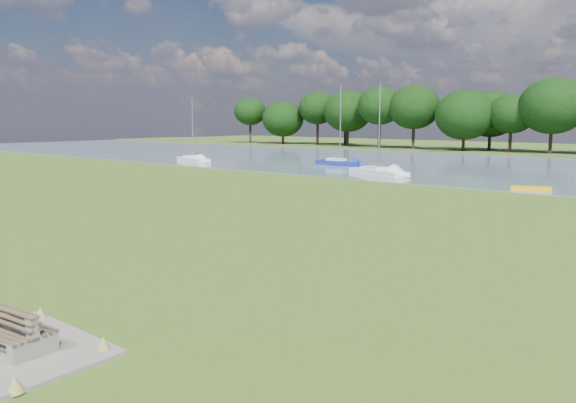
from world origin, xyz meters
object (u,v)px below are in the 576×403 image
Objects in this scene: sailboat_3 at (378,170)px; bench_pair at (13,331)px; sailboat_1 at (193,158)px; kayak at (531,188)px; sailboat_2 at (339,161)px.

bench_pair is at bearing -49.60° from sailboat_3.
bench_pair is at bearing -29.30° from sailboat_1.
sailboat_3 reaches higher than kayak.
sailboat_1 reaches higher than kayak.
bench_pair is 57.24m from sailboat_1.
sailboat_2 is (17.16, 6.76, 0.06)m from sailboat_1.
sailboat_1 is 0.86× the size of sailboat_2.
sailboat_3 is at bearing 103.69° from bench_pair.
kayak is at bearing -19.95° from sailboat_2.
sailboat_2 is (-23.15, 47.40, 0.03)m from bench_pair.
sailboat_1 is 0.89× the size of sailboat_3.
sailboat_3 is at bearing -33.83° from sailboat_2.
sailboat_2 is at bearing 138.23° from kayak.
kayak is 40.78m from sailboat_1.
sailboat_2 reaches higher than bench_pair.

